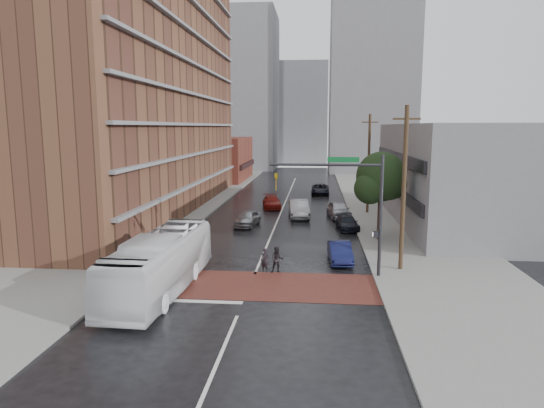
% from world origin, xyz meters
% --- Properties ---
extents(ground, '(160.00, 160.00, 0.00)m').
position_xyz_m(ground, '(0.00, 0.00, 0.00)').
color(ground, black).
rests_on(ground, ground).
extents(crosswalk, '(14.00, 5.00, 0.02)m').
position_xyz_m(crosswalk, '(0.00, 0.50, 0.01)').
color(crosswalk, brown).
rests_on(crosswalk, ground).
extents(sidewalk_west, '(9.00, 90.00, 0.15)m').
position_xyz_m(sidewalk_west, '(-11.50, 25.00, 0.07)').
color(sidewalk_west, gray).
rests_on(sidewalk_west, ground).
extents(sidewalk_east, '(9.00, 90.00, 0.15)m').
position_xyz_m(sidewalk_east, '(11.50, 25.00, 0.07)').
color(sidewalk_east, gray).
rests_on(sidewalk_east, ground).
extents(apartment_block, '(10.00, 44.00, 28.00)m').
position_xyz_m(apartment_block, '(-14.00, 24.00, 14.00)').
color(apartment_block, brown).
rests_on(apartment_block, ground).
extents(storefront_west, '(8.00, 16.00, 7.00)m').
position_xyz_m(storefront_west, '(-12.00, 54.00, 3.50)').
color(storefront_west, brown).
rests_on(storefront_west, ground).
extents(building_east, '(11.00, 26.00, 9.00)m').
position_xyz_m(building_east, '(16.50, 20.00, 4.50)').
color(building_east, gray).
rests_on(building_east, ground).
extents(distant_tower_west, '(18.00, 16.00, 32.00)m').
position_xyz_m(distant_tower_west, '(-14.00, 78.00, 16.00)').
color(distant_tower_west, gray).
rests_on(distant_tower_west, ground).
extents(distant_tower_east, '(16.00, 14.00, 36.00)m').
position_xyz_m(distant_tower_east, '(14.00, 72.00, 18.00)').
color(distant_tower_east, gray).
rests_on(distant_tower_east, ground).
extents(distant_tower_center, '(12.00, 10.00, 24.00)m').
position_xyz_m(distant_tower_center, '(0.00, 95.00, 12.00)').
color(distant_tower_center, gray).
rests_on(distant_tower_center, ground).
extents(street_tree, '(4.20, 4.10, 6.90)m').
position_xyz_m(street_tree, '(8.52, 12.03, 4.73)').
color(street_tree, '#332319').
rests_on(street_tree, ground).
extents(signal_mast, '(6.50, 0.30, 7.20)m').
position_xyz_m(signal_mast, '(5.85, 2.50, 4.73)').
color(signal_mast, '#2D2D33').
rests_on(signal_mast, ground).
extents(utility_pole_near, '(1.60, 0.26, 10.00)m').
position_xyz_m(utility_pole_near, '(8.80, 4.00, 5.14)').
color(utility_pole_near, '#473321').
rests_on(utility_pole_near, ground).
extents(utility_pole_far, '(1.60, 0.26, 10.00)m').
position_xyz_m(utility_pole_far, '(8.80, 24.00, 5.14)').
color(utility_pole_far, '#473321').
rests_on(utility_pole_far, ground).
extents(transit_bus, '(2.99, 11.36, 3.14)m').
position_xyz_m(transit_bus, '(-4.60, -1.00, 1.57)').
color(transit_bus, white).
rests_on(transit_bus, ground).
extents(pedestrian_a, '(0.62, 0.51, 1.47)m').
position_xyz_m(pedestrian_a, '(0.56, 3.00, 0.74)').
color(pedestrian_a, black).
rests_on(pedestrian_a, ground).
extents(pedestrian_b, '(0.87, 0.73, 1.60)m').
position_xyz_m(pedestrian_b, '(1.32, 3.00, 0.80)').
color(pedestrian_b, black).
rests_on(pedestrian_b, ground).
extents(car_travel_a, '(2.30, 4.33, 1.40)m').
position_xyz_m(car_travel_a, '(-2.47, 16.69, 0.70)').
color(car_travel_a, '#9FA2A7').
rests_on(car_travel_a, ground).
extents(car_travel_b, '(2.39, 5.38, 1.72)m').
position_xyz_m(car_travel_b, '(1.94, 21.27, 0.86)').
color(car_travel_b, '#97999E').
rests_on(car_travel_b, ground).
extents(car_travel_c, '(2.57, 4.80, 1.32)m').
position_xyz_m(car_travel_c, '(-1.22, 26.54, 0.66)').
color(car_travel_c, maroon).
rests_on(car_travel_c, ground).
extents(suv_travel, '(2.32, 4.95, 1.37)m').
position_xyz_m(suv_travel, '(4.13, 37.74, 0.69)').
color(suv_travel, black).
rests_on(suv_travel, ground).
extents(car_parked_near, '(1.63, 4.06, 1.31)m').
position_xyz_m(car_parked_near, '(5.20, 5.72, 0.66)').
color(car_parked_near, '#131743').
rests_on(car_parked_near, ground).
extents(car_parked_mid, '(2.08, 4.21, 1.18)m').
position_xyz_m(car_parked_mid, '(6.30, 16.00, 0.59)').
color(car_parked_mid, black).
rests_on(car_parked_mid, ground).
extents(car_parked_far, '(2.55, 4.95, 1.61)m').
position_xyz_m(car_parked_far, '(5.79, 21.41, 0.81)').
color(car_parked_far, '#9D9EA4').
rests_on(car_parked_far, ground).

